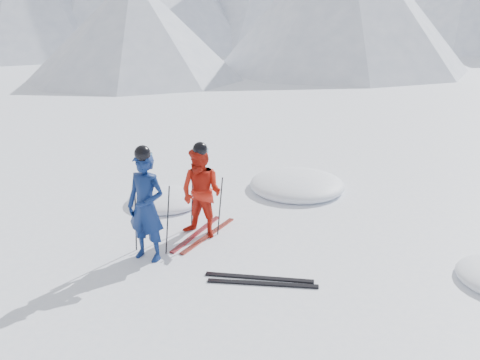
% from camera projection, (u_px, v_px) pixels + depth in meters
% --- Properties ---
extents(ground, '(160.00, 160.00, 0.00)m').
position_uv_depth(ground, '(348.00, 266.00, 8.29)').
color(ground, white).
rests_on(ground, ground).
extents(skier_blue, '(0.72, 0.51, 1.86)m').
position_uv_depth(skier_blue, '(146.00, 207.00, 8.26)').
color(skier_blue, '#0D2052').
rests_on(skier_blue, ground).
extents(skier_red, '(0.90, 0.75, 1.67)m').
position_uv_depth(skier_red, '(201.00, 193.00, 9.12)').
color(skier_red, red).
rests_on(skier_red, ground).
extents(pole_blue_left, '(0.12, 0.09, 1.23)m').
position_uv_depth(pole_blue_left, '(136.00, 218.00, 8.59)').
color(pole_blue_left, black).
rests_on(pole_blue_left, ground).
extents(pole_blue_right, '(0.12, 0.07, 1.24)m').
position_uv_depth(pole_blue_right, '(168.00, 220.00, 8.51)').
color(pole_blue_right, black).
rests_on(pole_blue_right, ground).
extents(pole_red_left, '(0.11, 0.09, 1.11)m').
position_uv_depth(pole_red_left, '(192.00, 200.00, 9.52)').
color(pole_red_left, black).
rests_on(pole_red_left, ground).
extents(pole_red_right, '(0.11, 0.08, 1.11)m').
position_uv_depth(pole_red_right, '(220.00, 206.00, 9.25)').
color(pole_red_right, black).
rests_on(pole_red_right, ground).
extents(ski_worn_left, '(0.29, 1.70, 0.03)m').
position_uv_depth(ski_worn_left, '(196.00, 233.00, 9.42)').
color(ski_worn_left, black).
rests_on(ski_worn_left, ground).
extents(ski_worn_right, '(0.40, 1.69, 0.03)m').
position_uv_depth(ski_worn_right, '(208.00, 235.00, 9.35)').
color(ski_worn_right, black).
rests_on(ski_worn_right, ground).
extents(ski_loose_a, '(1.69, 0.39, 0.03)m').
position_uv_depth(ski_loose_a, '(259.00, 278.00, 7.92)').
color(ski_loose_a, black).
rests_on(ski_loose_a, ground).
extents(ski_loose_b, '(1.68, 0.45, 0.03)m').
position_uv_depth(ski_loose_b, '(263.00, 284.00, 7.75)').
color(ski_loose_b, black).
rests_on(ski_loose_b, ground).
extents(snow_lumps, '(8.07, 4.91, 0.48)m').
position_uv_depth(snow_lumps, '(302.00, 208.00, 10.65)').
color(snow_lumps, white).
rests_on(snow_lumps, ground).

